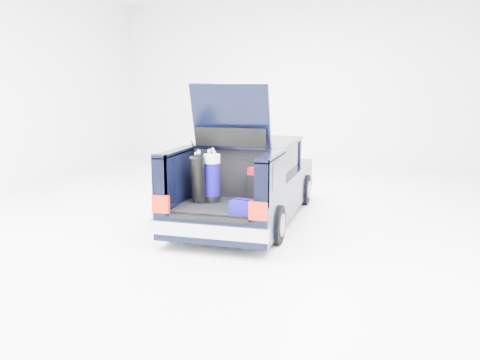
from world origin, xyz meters
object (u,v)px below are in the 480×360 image
(red_suitcase, at_px, (260,185))
(black_golf_bag, at_px, (198,179))
(car, at_px, (249,182))
(blue_golf_bag, at_px, (212,178))
(blue_duffel, at_px, (245,207))

(red_suitcase, bearing_deg, black_golf_bag, -139.29)
(car, bearing_deg, black_golf_bag, -104.86)
(blue_golf_bag, height_order, blue_duffel, blue_golf_bag)
(black_golf_bag, relative_size, blue_duffel, 1.86)
(red_suitcase, height_order, black_golf_bag, black_golf_bag)
(blue_golf_bag, distance_m, blue_duffel, 0.97)
(car, height_order, black_golf_bag, car)
(blue_duffel, bearing_deg, red_suitcase, 100.71)
(black_golf_bag, bearing_deg, blue_golf_bag, 39.01)
(red_suitcase, relative_size, blue_duffel, 1.27)
(black_golf_bag, relative_size, blue_golf_bag, 0.97)
(red_suitcase, height_order, blue_duffel, red_suitcase)
(red_suitcase, xyz_separation_m, blue_duffel, (-0.02, -0.81, -0.17))
(car, relative_size, red_suitcase, 8.05)
(red_suitcase, distance_m, blue_golf_bag, 0.77)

